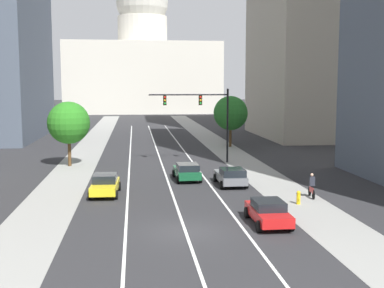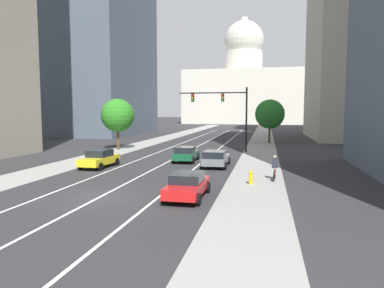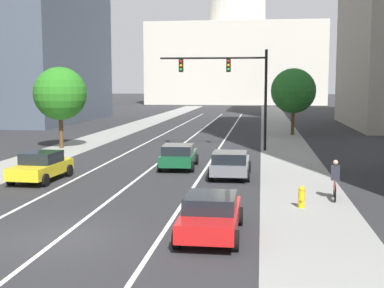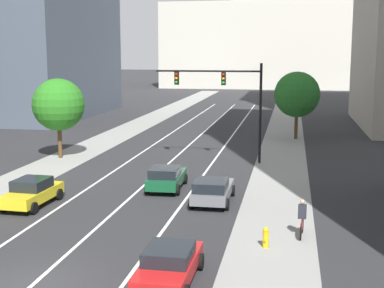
{
  "view_description": "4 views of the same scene",
  "coord_description": "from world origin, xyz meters",
  "views": [
    {
      "loc": [
        -2.64,
        -25.82,
        7.83
      ],
      "look_at": [
        2.01,
        14.18,
        3.02
      ],
      "focal_mm": 46.51,
      "sensor_mm": 36.0,
      "label": 1
    },
    {
      "loc": [
        8.96,
        -17.7,
        4.78
      ],
      "look_at": [
        2.19,
        14.33,
        1.68
      ],
      "focal_mm": 33.0,
      "sensor_mm": 36.0,
      "label": 2
    },
    {
      "loc": [
        6.38,
        -15.83,
        4.97
      ],
      "look_at": [
        2.65,
        12.36,
        1.69
      ],
      "focal_mm": 49.1,
      "sensor_mm": 36.0,
      "label": 3
    },
    {
      "loc": [
        8.96,
        -17.55,
        8.25
      ],
      "look_at": [
        1.67,
        22.67,
        1.44
      ],
      "focal_mm": 51.71,
      "sensor_mm": 36.0,
      "label": 4
    }
  ],
  "objects": [
    {
      "name": "cyclist",
      "position": [
        9.56,
        6.95,
        0.85
      ],
      "size": [
        0.38,
        1.7,
        1.72
      ],
      "rotation": [
        0.0,
        0.0,
        1.48
      ],
      "color": "black",
      "rests_on": "ground"
    },
    {
      "name": "lane_stripe_left",
      "position": [
        -3.19,
        25.0,
        0.01
      ],
      "size": [
        0.16,
        90.0,
        0.01
      ],
      "primitive_type": "cube",
      "color": "white",
      "rests_on": "ground"
    },
    {
      "name": "lane_stripe_right",
      "position": [
        3.19,
        25.0,
        0.01
      ],
      "size": [
        0.16,
        90.0,
        0.01
      ],
      "primitive_type": "cube",
      "color": "white",
      "rests_on": "ground"
    },
    {
      "name": "car_red",
      "position": [
        4.79,
        0.85,
        0.72
      ],
      "size": [
        2.0,
        4.32,
        1.38
      ],
      "rotation": [
        0.0,
        0.0,
        1.57
      ],
      "color": "red",
      "rests_on": "ground"
    },
    {
      "name": "traffic_signal_mast",
      "position": [
        4.29,
        23.39,
        5.29
      ],
      "size": [
        8.0,
        0.39,
        7.45
      ],
      "color": "black",
      "rests_on": "ground"
    },
    {
      "name": "street_tree_mid_right",
      "position": [
        9.42,
        35.85,
        4.27
      ],
      "size": [
        4.34,
        4.34,
        6.45
      ],
      "color": "#51381E",
      "rests_on": "ground"
    },
    {
      "name": "sidewalk_left",
      "position": [
        -8.29,
        35.0,
        0.01
      ],
      "size": [
        3.82,
        130.0,
        0.01
      ],
      "primitive_type": "cube",
      "color": "gray",
      "rests_on": "ground"
    },
    {
      "name": "capitol_building",
      "position": [
        0.0,
        120.47,
        13.0
      ],
      "size": [
        42.56,
        28.26,
        39.9
      ],
      "color": "beige",
      "rests_on": "ground"
    },
    {
      "name": "lane_stripe_center",
      "position": [
        0.0,
        25.0,
        0.01
      ],
      "size": [
        0.16,
        90.0,
        0.01
      ],
      "primitive_type": "cube",
      "color": "white",
      "rests_on": "ground"
    },
    {
      "name": "fire_hydrant",
      "position": [
        8.03,
        5.2,
        0.46
      ],
      "size": [
        0.26,
        0.35,
        0.91
      ],
      "color": "yellow",
      "rests_on": "ground"
    },
    {
      "name": "car_yellow",
      "position": [
        -4.78,
        9.52,
        0.76
      ],
      "size": [
        2.13,
        4.33,
        1.49
      ],
      "rotation": [
        0.0,
        0.0,
        1.53
      ],
      "color": "yellow",
      "rests_on": "ground"
    },
    {
      "name": "car_gray",
      "position": [
        4.79,
        11.76,
        0.75
      ],
      "size": [
        2.12,
        4.4,
        1.44
      ],
      "rotation": [
        0.0,
        0.0,
        1.57
      ],
      "color": "slate",
      "rests_on": "ground"
    },
    {
      "name": "street_tree_near_left",
      "position": [
        -8.92,
        22.79,
        4.2
      ],
      "size": [
        4.07,
        4.07,
        6.25
      ],
      "color": "#51381E",
      "rests_on": "ground"
    },
    {
      "name": "ground_plane",
      "position": [
        0.0,
        40.0,
        0.0
      ],
      "size": [
        400.0,
        400.0,
        0.0
      ],
      "primitive_type": "plane",
      "color": "#2B2B2D"
    },
    {
      "name": "car_green",
      "position": [
        1.6,
        14.31,
        0.75
      ],
      "size": [
        2.17,
        4.31,
        1.45
      ],
      "rotation": [
        0.0,
        0.0,
        1.61
      ],
      "color": "#14512D",
      "rests_on": "ground"
    },
    {
      "name": "sidewalk_right",
      "position": [
        8.29,
        35.0,
        0.01
      ],
      "size": [
        3.82,
        130.0,
        0.01
      ],
      "primitive_type": "cube",
      "color": "gray",
      "rests_on": "ground"
    }
  ]
}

